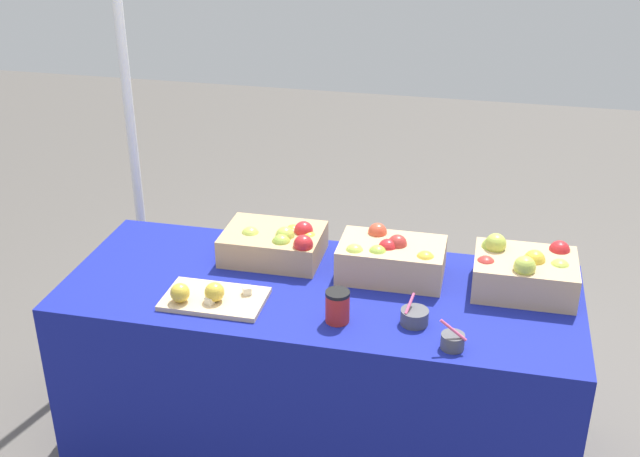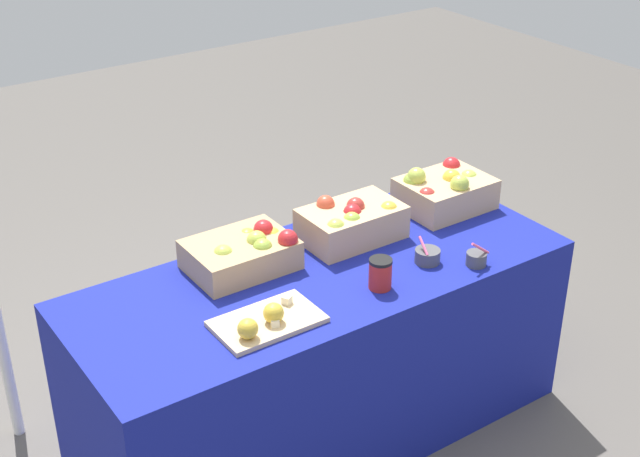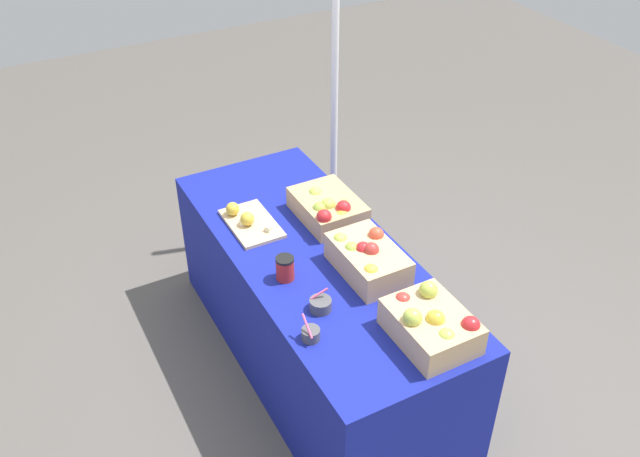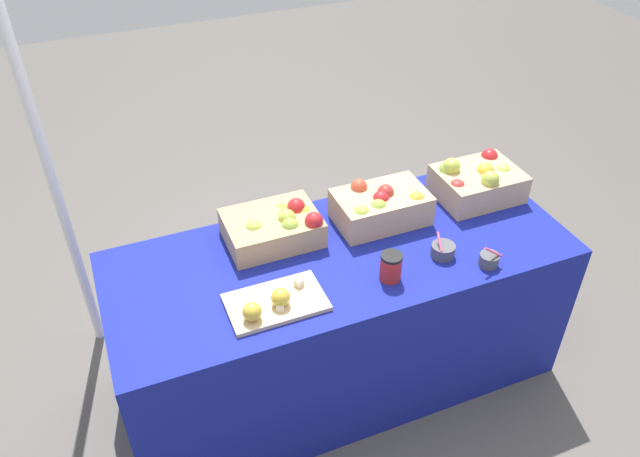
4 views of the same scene
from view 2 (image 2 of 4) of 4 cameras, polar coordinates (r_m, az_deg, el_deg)
The scene contains 9 objects.
ground_plane at distance 3.71m, azimuth 0.04°, elevation -12.63°, with size 10.00×10.00×0.00m, color #56514C.
table at distance 3.48m, azimuth 0.04°, elevation -8.00°, with size 1.90×0.76×0.74m, color navy.
apple_crate_left at distance 3.75m, azimuth 7.99°, elevation 2.41°, with size 0.37×0.28×0.19m.
apple_crate_middle at distance 3.46m, azimuth 2.05°, elevation 0.42°, with size 0.39×0.24×0.17m.
apple_crate_right at distance 3.29m, azimuth -4.90°, elevation -1.51°, with size 0.38×0.28×0.16m.
cutting_board_front at distance 2.97m, azimuth -3.51°, elevation -5.95°, with size 0.36×0.22×0.09m.
sample_bowl_near at distance 3.36m, azimuth 10.02°, elevation -1.91°, with size 0.09×0.08×0.11m.
sample_bowl_mid at distance 3.35m, azimuth 6.91°, elevation -1.75°, with size 0.10×0.10×0.10m.
coffee_cup at distance 3.16m, azimuth 3.89°, elevation -2.91°, with size 0.08×0.08×0.12m.
Camera 2 is at (-1.60, -2.32, 2.41)m, focal length 49.81 mm.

